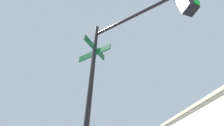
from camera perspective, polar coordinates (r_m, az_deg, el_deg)
traffic_signal_near at (r=3.80m, az=8.18°, el=6.31°), size 2.62×2.34×5.62m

